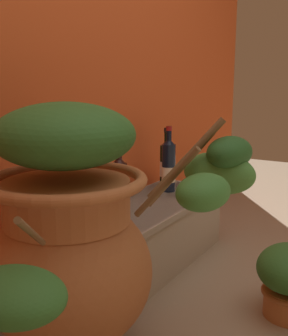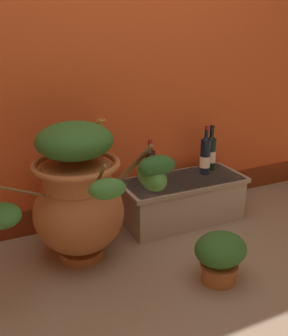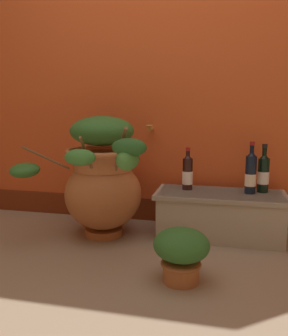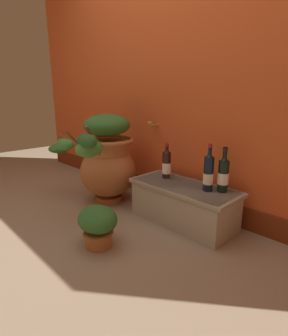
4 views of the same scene
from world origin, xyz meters
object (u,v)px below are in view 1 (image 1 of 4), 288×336
(terracotta_urn, at_px, (74,237))
(wine_bottle_right, at_px, (119,184))
(wine_bottle_middle, at_px, (167,162))
(wine_bottle_left, at_px, (169,165))

(terracotta_urn, bearing_deg, wine_bottle_right, 21.70)
(terracotta_urn, height_order, wine_bottle_right, terracotta_urn)
(wine_bottle_middle, relative_size, wine_bottle_right, 1.11)
(wine_bottle_left, bearing_deg, wine_bottle_right, 177.12)
(terracotta_urn, relative_size, wine_bottle_left, 2.62)
(wine_bottle_left, distance_m, wine_bottle_middle, 0.11)
(wine_bottle_right, bearing_deg, wine_bottle_middle, 4.24)
(wine_bottle_left, distance_m, wine_bottle_right, 0.43)
(terracotta_urn, height_order, wine_bottle_left, terracotta_urn)
(wine_bottle_left, xyz_separation_m, wine_bottle_middle, (0.09, 0.06, -0.01))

